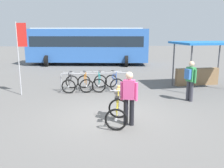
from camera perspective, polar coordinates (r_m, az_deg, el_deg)
ground_plane at (r=8.21m, az=-0.43°, el=-7.56°), size 80.00×80.00×0.00m
bike_rack_rail at (r=11.44m, az=-4.13°, el=1.57°), size 3.21×0.22×0.88m
racked_bike_black at (r=11.69m, az=-9.81°, el=0.17°), size 0.72×1.12×0.97m
racked_bike_orange at (r=11.66m, az=-6.38°, el=0.25°), size 0.84×1.21×0.98m
racked_bike_teal at (r=11.68m, az=-2.95°, el=0.33°), size 0.76×1.15×0.97m
racked_bike_blue at (r=11.74m, az=0.47°, el=0.41°), size 0.87×1.22×0.97m
featured_bicycle at (r=7.50m, az=1.34°, el=-5.59°), size 0.82×1.24×1.09m
person_with_featured_bike at (r=7.20m, az=4.04°, el=-2.89°), size 0.51×0.29×1.64m
pedestrian_with_backpack at (r=10.20m, az=18.01°, el=1.25°), size 0.43×0.49×1.64m
bus_distant at (r=20.85m, az=-5.70°, el=9.38°), size 10.19×4.01×3.08m
market_stall at (r=13.05m, az=20.62°, el=5.40°), size 3.36×2.67×2.30m
banner_flag at (r=11.24m, az=-20.83°, el=8.67°), size 0.45×0.05×3.20m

